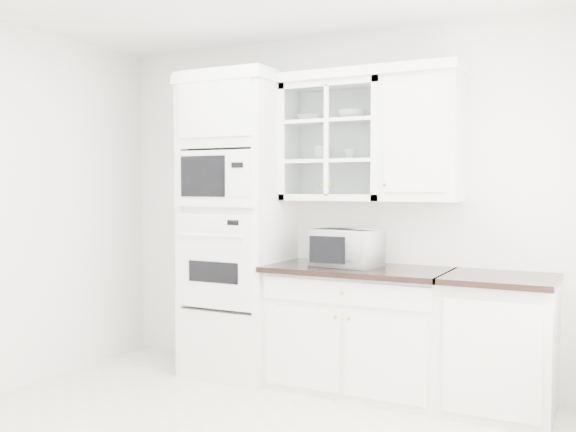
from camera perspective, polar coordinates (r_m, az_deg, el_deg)
The scene contains 12 objects.
room_shell at distance 3.92m, azimuth -2.89°, elevation 6.62°, with size 4.00×3.50×2.70m.
oven_column at distance 5.15m, azimuth -4.55°, elevation -0.80°, with size 0.76×0.68×2.40m.
base_cabinet_run at distance 4.82m, azimuth 6.29°, elevation -9.89°, with size 1.32×0.67×0.92m.
extra_base_cabinet at distance 4.57m, azimuth 18.29°, elevation -10.71°, with size 0.72×0.67×0.92m.
upper_cabinet_glass at distance 4.94m, azimuth 4.22°, elevation 6.61°, with size 0.80×0.33×0.90m.
upper_cabinet_solid at distance 4.72m, azimuth 11.84°, elevation 6.75°, with size 0.55×0.33×0.90m, color white.
crown_molding at distance 5.02m, azimuth 3.00°, elevation 12.13°, with size 2.14×0.38×0.07m, color white.
countertop_microwave at distance 4.76m, azimuth 5.31°, elevation -2.80°, with size 0.47×0.39×0.28m, color white.
bowl_a at distance 5.04m, azimuth 2.05°, elevation 8.66°, with size 0.22×0.22×0.05m, color white.
bowl_b at distance 4.89m, azimuth 5.63°, elevation 8.93°, with size 0.22×0.22×0.07m, color white.
cup_a at distance 4.97m, azimuth 3.06°, elevation 5.60°, with size 0.14×0.14×0.11m, color white.
cup_b at distance 4.89m, azimuth 5.58°, elevation 5.48°, with size 0.09×0.09×0.08m, color white.
Camera 1 is at (1.97, -2.95, 1.51)m, focal length 40.00 mm.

